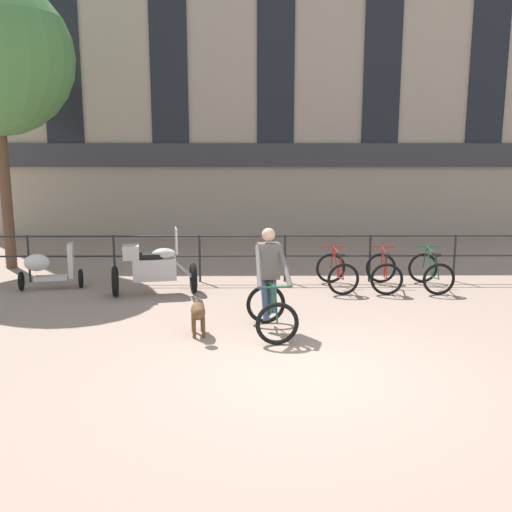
{
  "coord_description": "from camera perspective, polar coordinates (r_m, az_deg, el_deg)",
  "views": [
    {
      "loc": [
        -0.76,
        -7.69,
        3.18
      ],
      "look_at": [
        -0.66,
        2.86,
        1.05
      ],
      "focal_mm": 42.0,
      "sensor_mm": 36.0,
      "label": 1
    }
  ],
  "objects": [
    {
      "name": "parked_motorcycle",
      "position": [
        12.27,
        -9.73,
        -1.08
      ],
      "size": [
        1.77,
        0.91,
        1.35
      ],
      "rotation": [
        0.0,
        0.0,
        1.75
      ],
      "color": "black",
      "rests_on": "ground_plane"
    },
    {
      "name": "canal_railing",
      "position": [
        13.15,
        2.77,
        0.56
      ],
      "size": [
        15.05,
        0.05,
        1.05
      ],
      "color": "#232326",
      "rests_on": "ground_plane"
    },
    {
      "name": "building_facade",
      "position": [
        18.74,
        1.84,
        15.37
      ],
      "size": [
        18.0,
        0.72,
        8.99
      ],
      "color": "gray",
      "rests_on": "ground_plane"
    },
    {
      "name": "parked_scooter",
      "position": [
        13.27,
        -19.17,
        -1.06
      ],
      "size": [
        1.33,
        0.63,
        0.96
      ],
      "rotation": [
        0.0,
        0.0,
        1.76
      ],
      "color": "black",
      "rests_on": "ground_plane"
    },
    {
      "name": "dog",
      "position": [
        9.67,
        -5.52,
        -5.41
      ],
      "size": [
        0.3,
        0.88,
        0.57
      ],
      "rotation": [
        0.0,
        0.0,
        0.15
      ],
      "color": "brown",
      "rests_on": "ground_plane"
    },
    {
      "name": "parked_bicycle_mid_left",
      "position": [
        12.86,
        12.07,
        -1.52
      ],
      "size": [
        0.77,
        1.17,
        0.86
      ],
      "rotation": [
        0.0,
        0.0,
        3.04
      ],
      "color": "black",
      "rests_on": "ground_plane"
    },
    {
      "name": "ground_plane",
      "position": [
        8.35,
        4.79,
        -10.99
      ],
      "size": [
        60.0,
        60.0,
        0.0
      ],
      "primitive_type": "plane",
      "color": "gray"
    },
    {
      "name": "parked_bicycle_mid_right",
      "position": [
        13.12,
        16.31,
        -1.48
      ],
      "size": [
        0.68,
        1.12,
        0.86
      ],
      "rotation": [
        0.0,
        0.0,
        3.16
      ],
      "color": "black",
      "rests_on": "ground_plane"
    },
    {
      "name": "cyclist_with_bike",
      "position": [
        9.79,
        1.34,
        -2.88
      ],
      "size": [
        0.83,
        1.25,
        1.7
      ],
      "rotation": [
        0.0,
        0.0,
        0.13
      ],
      "color": "black",
      "rests_on": "ground_plane"
    },
    {
      "name": "parked_bicycle_near_lamp",
      "position": [
        12.69,
        7.71,
        -1.55
      ],
      "size": [
        0.78,
        1.18,
        0.86
      ],
      "rotation": [
        0.0,
        0.0,
        3.25
      ],
      "color": "black",
      "rests_on": "ground_plane"
    }
  ]
}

